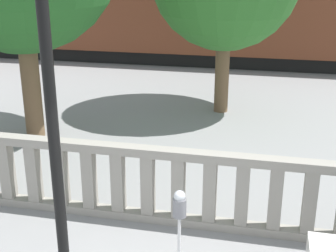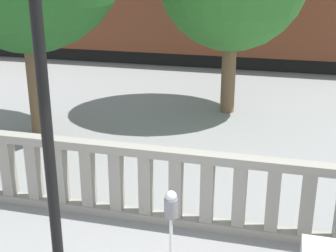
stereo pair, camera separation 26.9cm
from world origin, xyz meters
TOP-DOWN VIEW (x-y plane):
  - balustrade at (0.00, 3.09)m, footprint 13.50×0.24m
  - lamppost at (-1.41, 1.32)m, footprint 0.38×0.38m
  - parking_meter at (0.12, 1.32)m, footprint 0.16×0.16m
  - train_near at (-5.38, 15.99)m, footprint 29.20×3.00m

SIDE VIEW (x-z plane):
  - balustrade at x=0.00m, z-range 0.00..1.29m
  - parking_meter at x=0.12m, z-range 0.46..1.99m
  - train_near at x=-5.38m, z-range -0.22..4.18m
  - lamppost at x=-1.41m, z-range 0.45..6.14m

